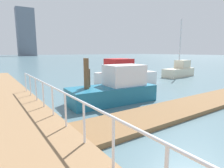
# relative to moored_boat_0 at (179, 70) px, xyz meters

# --- Properties ---
(ground_plane) EXTENTS (300.00, 300.00, 0.00)m
(ground_plane) POSITION_rel_moored_boat_0_xyz_m (-12.44, 0.69, -0.68)
(ground_plane) COLOR slate
(floating_dock) EXTENTS (13.33, 2.00, 0.18)m
(floating_dock) POSITION_rel_moored_boat_0_xyz_m (-9.28, -7.56, -0.59)
(floating_dock) COLOR olive
(floating_dock) RESTS_ON ground_plane
(dock_piling_1) EXTENTS (0.26, 0.26, 2.37)m
(dock_piling_1) POSITION_rel_moored_boat_0_xyz_m (-13.43, -4.49, 0.51)
(dock_piling_1) COLOR brown
(dock_piling_1) RESTS_ON ground_plane
(dock_piling_4) EXTENTS (0.28, 0.28, 1.81)m
(dock_piling_4) POSITION_rel_moored_boat_0_xyz_m (-13.19, -4.12, 0.23)
(dock_piling_4) COLOR brown
(dock_piling_4) RESTS_ON ground_plane
(moored_boat_0) EXTENTS (4.30, 1.85, 6.04)m
(moored_boat_0) POSITION_rel_moored_boat_0_xyz_m (0.00, 0.00, 0.00)
(moored_boat_0) COLOR beige
(moored_boat_0) RESTS_ON ground_plane
(moored_boat_1) EXTENTS (4.78, 2.14, 1.98)m
(moored_boat_1) POSITION_rel_moored_boat_0_xyz_m (-11.77, -4.62, 0.06)
(moored_boat_1) COLOR #1E6B8C
(moored_boat_1) RESTS_ON ground_plane
(moored_boat_2) EXTENTS (4.82, 2.26, 2.14)m
(moored_boat_2) POSITION_rel_moored_boat_0_xyz_m (-8.16, -0.76, 0.09)
(moored_boat_2) COLOR white
(moored_boat_2) RESTS_ON ground_plane
(skyline_tower_3) EXTENTS (10.44, 7.11, 28.26)m
(skyline_tower_3) POSITION_rel_moored_boat_0_xyz_m (5.68, 114.16, 13.46)
(skyline_tower_3) COLOR slate
(skyline_tower_3) RESTS_ON ground_plane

